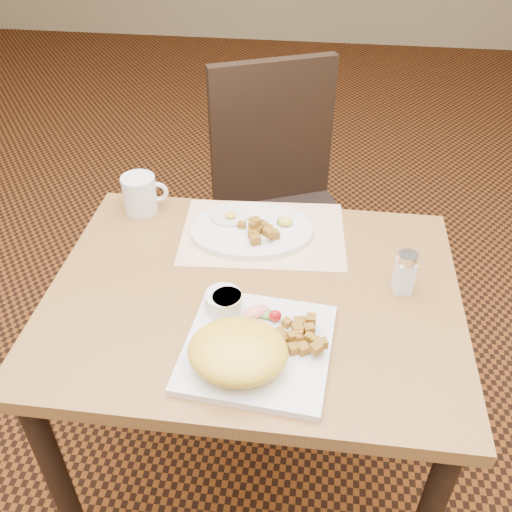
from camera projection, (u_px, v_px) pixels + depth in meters
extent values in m
plane|color=black|center=(254.00, 476.00, 1.72)|extent=(8.00, 8.00, 0.00)
cube|color=#98642F|center=(253.00, 297.00, 1.26)|extent=(0.90, 0.70, 0.03)
cylinder|color=black|center=(63.00, 492.00, 1.30)|extent=(0.05, 0.05, 0.71)
cylinder|color=black|center=(139.00, 310.00, 1.77)|extent=(0.05, 0.05, 0.71)
cylinder|color=black|center=(401.00, 334.00, 1.69)|extent=(0.05, 0.05, 0.71)
cube|color=black|center=(288.00, 233.00, 1.92)|extent=(0.55, 0.55, 0.05)
cylinder|color=black|center=(315.00, 248.00, 2.25)|extent=(0.04, 0.04, 0.42)
cylinder|color=black|center=(351.00, 309.00, 1.98)|extent=(0.04, 0.04, 0.42)
cylinder|color=black|center=(226.00, 264.00, 2.17)|extent=(0.04, 0.04, 0.42)
cylinder|color=black|center=(251.00, 330.00, 1.90)|extent=(0.04, 0.04, 0.42)
cube|color=black|center=(272.00, 134.00, 1.91)|extent=(0.40, 0.20, 0.50)
cube|color=white|center=(263.00, 233.00, 1.41)|extent=(0.42, 0.31, 0.00)
cube|color=silver|center=(258.00, 348.00, 1.11)|extent=(0.30, 0.30, 0.02)
ellipsoid|color=yellow|center=(238.00, 351.00, 1.05)|extent=(0.19, 0.17, 0.07)
ellipsoid|color=yellow|center=(250.00, 368.00, 1.04)|extent=(0.07, 0.07, 0.03)
ellipsoid|color=yellow|center=(210.00, 344.00, 1.09)|extent=(0.07, 0.07, 0.03)
cylinder|color=silver|center=(223.00, 302.00, 1.17)|extent=(0.08, 0.08, 0.04)
cylinder|color=beige|center=(227.00, 297.00, 1.15)|extent=(0.06, 0.06, 0.01)
ellipsoid|color=#387223|center=(267.00, 314.00, 1.16)|extent=(0.05, 0.04, 0.01)
ellipsoid|color=red|center=(275.00, 316.00, 1.15)|extent=(0.03, 0.03, 0.03)
ellipsoid|color=#F28C72|center=(255.00, 312.00, 1.16)|extent=(0.07, 0.06, 0.02)
cylinder|color=white|center=(230.00, 215.00, 1.44)|extent=(0.10, 0.10, 0.01)
ellipsoid|color=yellow|center=(231.00, 215.00, 1.43)|extent=(0.03, 0.03, 0.01)
ellipsoid|color=#387223|center=(284.00, 221.00, 1.41)|extent=(0.05, 0.04, 0.01)
ellipsoid|color=yellow|center=(285.00, 221.00, 1.41)|extent=(0.04, 0.03, 0.02)
cube|color=white|center=(404.00, 276.00, 1.23)|extent=(0.04, 0.04, 0.08)
cylinder|color=silver|center=(408.00, 258.00, 1.20)|extent=(0.05, 0.05, 0.02)
cylinder|color=silver|center=(140.00, 194.00, 1.47)|extent=(0.09, 0.09, 0.10)
torus|color=silver|center=(157.00, 192.00, 1.47)|extent=(0.06, 0.03, 0.06)
cube|color=#9F6919|center=(307.00, 325.00, 1.13)|extent=(0.02, 0.02, 0.02)
cube|color=#9F6919|center=(299.00, 322.00, 1.14)|extent=(0.02, 0.02, 0.02)
cube|color=#9F6919|center=(293.00, 349.00, 1.08)|extent=(0.03, 0.03, 0.02)
cube|color=#9F6919|center=(298.00, 337.00, 1.09)|extent=(0.02, 0.02, 0.01)
cube|color=#9F6919|center=(287.00, 323.00, 1.14)|extent=(0.02, 0.02, 0.02)
cube|color=#9F6919|center=(315.00, 340.00, 1.08)|extent=(0.02, 0.02, 0.02)
cube|color=#9F6919|center=(303.00, 349.00, 1.08)|extent=(0.03, 0.03, 0.02)
cube|color=#9F6919|center=(284.00, 339.00, 1.11)|extent=(0.02, 0.02, 0.02)
cube|color=#9F6919|center=(299.00, 339.00, 1.10)|extent=(0.03, 0.03, 0.02)
cube|color=#9F6919|center=(316.00, 348.00, 1.07)|extent=(0.03, 0.03, 0.02)
cube|color=#9F6919|center=(309.00, 337.00, 1.09)|extent=(0.02, 0.02, 0.01)
cube|color=#9F6919|center=(311.00, 320.00, 1.12)|extent=(0.02, 0.02, 0.02)
cube|color=#9F6919|center=(309.00, 322.00, 1.14)|extent=(0.02, 0.02, 0.02)
cube|color=#9F6919|center=(288.00, 338.00, 1.11)|extent=(0.02, 0.02, 0.02)
cube|color=#9F6919|center=(298.00, 329.00, 1.11)|extent=(0.03, 0.02, 0.02)
cube|color=#9F6919|center=(300.00, 344.00, 1.10)|extent=(0.02, 0.02, 0.02)
cube|color=#9F6919|center=(280.00, 332.00, 1.12)|extent=(0.03, 0.03, 0.02)
cube|color=#9F6919|center=(299.00, 332.00, 1.10)|extent=(0.02, 0.02, 0.02)
cube|color=#9F6919|center=(279.00, 339.00, 1.10)|extent=(0.02, 0.02, 0.02)
cube|color=#9F6919|center=(299.00, 342.00, 1.10)|extent=(0.02, 0.02, 0.01)
cube|color=#9F6919|center=(322.00, 344.00, 1.08)|extent=(0.02, 0.02, 0.02)
cube|color=#9F6919|center=(292.00, 336.00, 1.09)|extent=(0.02, 0.02, 0.02)
cube|color=#9F6919|center=(298.00, 346.00, 1.09)|extent=(0.02, 0.02, 0.02)
cube|color=#9F6919|center=(309.00, 329.00, 1.10)|extent=(0.02, 0.02, 0.02)
cube|color=#9F6919|center=(299.00, 337.00, 1.11)|extent=(0.02, 0.02, 0.02)
cube|color=#9F6919|center=(257.00, 229.00, 1.38)|extent=(0.03, 0.03, 0.02)
cube|color=#9F6919|center=(255.00, 240.00, 1.35)|extent=(0.03, 0.03, 0.02)
cube|color=#9F6919|center=(269.00, 233.00, 1.34)|extent=(0.02, 0.03, 0.02)
cube|color=#9F6919|center=(256.00, 223.00, 1.38)|extent=(0.02, 0.02, 0.02)
cube|color=#9F6919|center=(268.00, 232.00, 1.38)|extent=(0.03, 0.02, 0.02)
cube|color=#9F6919|center=(274.00, 235.00, 1.36)|extent=(0.03, 0.03, 0.02)
cube|color=#9F6919|center=(252.00, 233.00, 1.37)|extent=(0.02, 0.02, 0.02)
cube|color=#9F6919|center=(267.00, 231.00, 1.38)|extent=(0.02, 0.02, 0.02)
cube|color=#9F6919|center=(253.00, 222.00, 1.38)|extent=(0.02, 0.02, 0.02)
cube|color=#9F6919|center=(268.00, 228.00, 1.39)|extent=(0.02, 0.02, 0.02)
cube|color=#9F6919|center=(256.00, 221.00, 1.38)|extent=(0.02, 0.02, 0.02)
cube|color=#9F6919|center=(259.00, 229.00, 1.38)|extent=(0.02, 0.02, 0.02)
cube|color=#9F6919|center=(253.00, 225.00, 1.37)|extent=(0.02, 0.02, 0.02)
cube|color=#9F6919|center=(255.00, 233.00, 1.37)|extent=(0.02, 0.02, 0.01)
cube|color=#9F6919|center=(264.00, 225.00, 1.40)|extent=(0.02, 0.02, 0.02)
cube|color=#9F6919|center=(253.00, 230.00, 1.38)|extent=(0.02, 0.02, 0.02)
cube|color=#9F6919|center=(242.00, 225.00, 1.40)|extent=(0.02, 0.02, 0.01)
cube|color=#9F6919|center=(257.00, 223.00, 1.40)|extent=(0.03, 0.03, 0.02)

